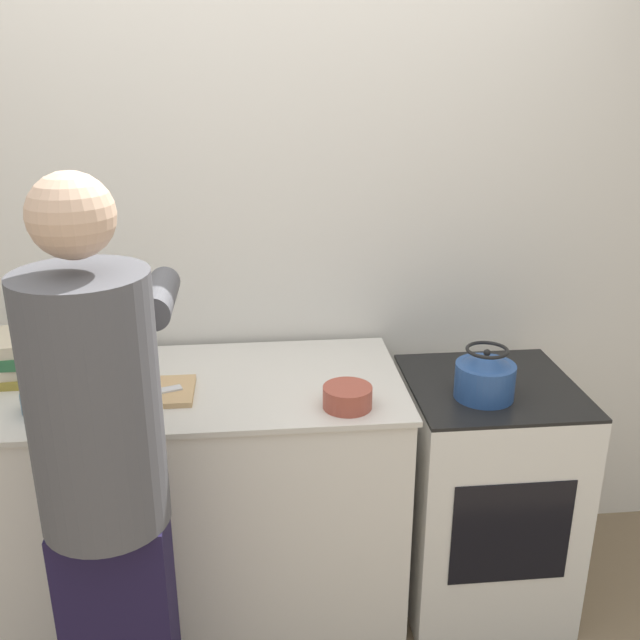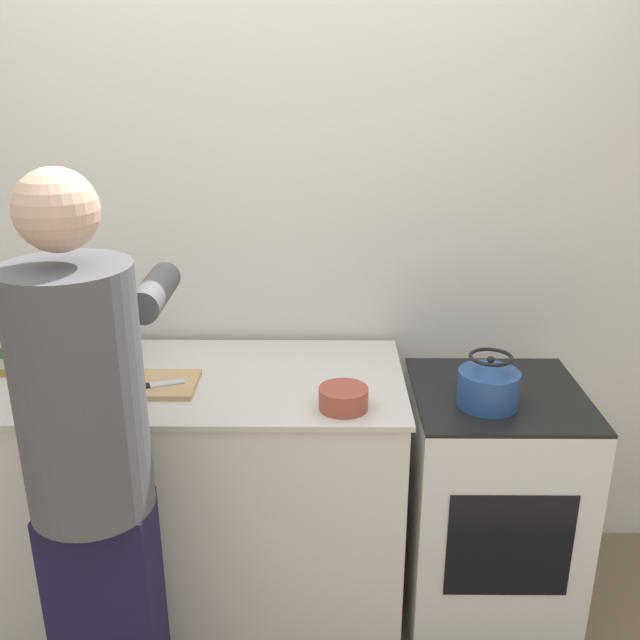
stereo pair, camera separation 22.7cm
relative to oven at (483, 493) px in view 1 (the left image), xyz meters
name	(u,v)px [view 1 (the left image)]	position (x,y,z in m)	size (l,w,h in m)	color
wall_back	(262,243)	(-0.78, 0.44, 0.86)	(8.00, 0.05, 2.60)	silver
counter	(185,499)	(-1.09, 0.04, 0.02)	(1.54, 0.69, 0.92)	silver
oven	(483,493)	(0.00, 0.00, 0.00)	(0.58, 0.58, 0.88)	silver
person	(104,475)	(-1.22, -0.54, 0.49)	(0.37, 0.61, 1.72)	#1B1434
cutting_board	(146,392)	(-1.18, -0.03, 0.48)	(0.31, 0.22, 0.02)	tan
knife	(152,393)	(-1.16, -0.06, 0.50)	(0.18, 0.09, 0.01)	silver
kettle	(485,377)	(-0.06, -0.09, 0.52)	(0.20, 0.20, 0.18)	#284C8C
bowl_prep	(47,400)	(-1.47, -0.10, 0.51)	(0.16, 0.16, 0.06)	#426684
bowl_mixing	(347,397)	(-0.54, -0.18, 0.51)	(0.16, 0.16, 0.07)	#9E4738
canister_jar	(102,344)	(-1.36, 0.24, 0.55)	(0.12, 0.12, 0.16)	#4C4C51
book_stack	(7,356)	(-1.67, 0.16, 0.55)	(0.23, 0.28, 0.15)	olive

